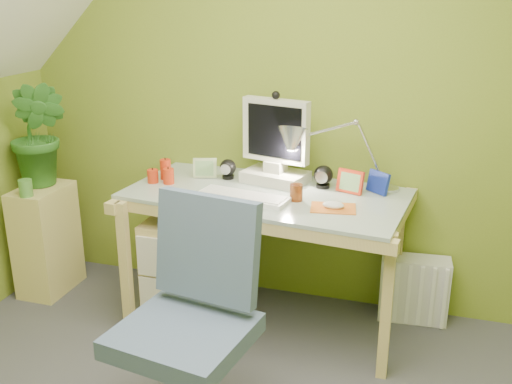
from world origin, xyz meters
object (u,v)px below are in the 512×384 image
(desk_lamp, at_px, (360,139))
(radiator, at_px, (414,289))
(task_chair, at_px, (183,331))
(potted_plant, at_px, (39,134))
(desk, at_px, (266,259))
(monitor, at_px, (276,140))
(side_ledge, at_px, (47,239))

(desk_lamp, distance_m, radiator, 0.93)
(task_chair, bearing_deg, potted_plant, 152.20)
(desk, bearing_deg, task_chair, -87.35)
(monitor, xyz_separation_m, task_chair, (-0.06, -1.16, -0.50))
(task_chair, xyz_separation_m, radiator, (0.84, 1.25, -0.32))
(potted_plant, relative_size, task_chair, 0.62)
(potted_plant, height_order, radiator, potted_plant)
(desk, distance_m, monitor, 0.65)
(desk, height_order, task_chair, task_chair)
(desk_lamp, height_order, task_chair, desk_lamp)
(task_chair, height_order, radiator, task_chair)
(desk, relative_size, task_chair, 1.42)
(monitor, xyz_separation_m, radiator, (0.79, 0.09, -0.82))
(side_ledge, bearing_deg, desk, 1.13)
(potted_plant, xyz_separation_m, radiator, (2.17, 0.25, -0.79))
(monitor, relative_size, radiator, 1.26)
(monitor, xyz_separation_m, side_ledge, (-1.39, -0.21, -0.68))
(monitor, height_order, radiator, monitor)
(desk, bearing_deg, potted_plant, -175.00)
(monitor, bearing_deg, desk, -76.87)
(side_ledge, distance_m, radiator, 2.20)
(desk_lamp, xyz_separation_m, potted_plant, (-1.84, -0.16, -0.07))
(monitor, distance_m, radiator, 1.14)
(desk, height_order, radiator, desk)
(potted_plant, bearing_deg, side_ledge, -90.00)
(monitor, relative_size, desk_lamp, 0.85)
(desk, xyz_separation_m, potted_plant, (-1.39, 0.02, 0.59))
(monitor, bearing_deg, desk_lamp, 13.13)
(desk, relative_size, desk_lamp, 2.59)
(desk, xyz_separation_m, task_chair, (-0.06, -0.98, 0.12))
(monitor, xyz_separation_m, desk_lamp, (0.45, 0.00, 0.04))
(desk_lamp, relative_size, task_chair, 0.55)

